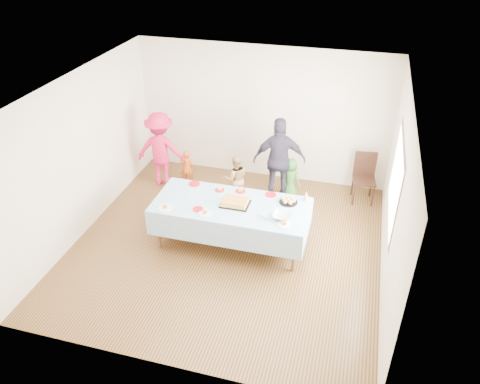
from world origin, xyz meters
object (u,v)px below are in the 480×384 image
at_px(birthday_cake, 235,202).
at_px(adult_left, 161,150).
at_px(dining_chair, 364,174).
at_px(party_table, 231,207).

distance_m(birthday_cake, adult_left, 2.46).
bearing_deg(adult_left, dining_chair, -179.13).
height_order(dining_chair, adult_left, adult_left).
xyz_separation_m(party_table, adult_left, (-1.88, 1.53, 0.04)).
bearing_deg(party_table, birthday_cake, 13.78).
height_order(party_table, adult_left, adult_left).
distance_m(birthday_cake, dining_chair, 2.82).
bearing_deg(birthday_cake, adult_left, 142.10).
bearing_deg(dining_chair, party_table, -143.11).
distance_m(dining_chair, adult_left, 3.95).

